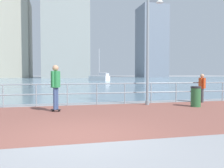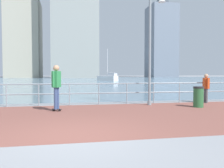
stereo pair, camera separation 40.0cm
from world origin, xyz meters
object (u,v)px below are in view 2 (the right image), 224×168
(lamppost, at_px, (153,38))
(bystander, at_px, (206,86))
(skateboarder, at_px, (56,83))
(trash_bin, at_px, (198,97))
(sailboat_yellow, at_px, (108,78))

(lamppost, xyz_separation_m, bystander, (2.99, 0.32, -2.30))
(skateboarder, xyz_separation_m, trash_bin, (6.19, -0.05, -0.65))
(lamppost, height_order, sailboat_yellow, sailboat_yellow)
(skateboarder, xyz_separation_m, sailboat_yellow, (8.68, 37.68, -0.50))
(skateboarder, distance_m, bystander, 7.54)
(trash_bin, bearing_deg, lamppost, 149.39)
(bystander, height_order, sailboat_yellow, sailboat_yellow)
(bystander, height_order, trash_bin, bystander)
(skateboarder, bearing_deg, trash_bin, -0.44)
(lamppost, bearing_deg, trash_bin, -30.61)
(lamppost, bearing_deg, skateboarder, -167.35)
(lamppost, distance_m, skateboarder, 4.98)
(bystander, bearing_deg, trash_bin, -132.11)
(lamppost, xyz_separation_m, trash_bin, (1.76, -1.04, -2.70))
(bystander, xyz_separation_m, trash_bin, (-1.23, -1.36, -0.40))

